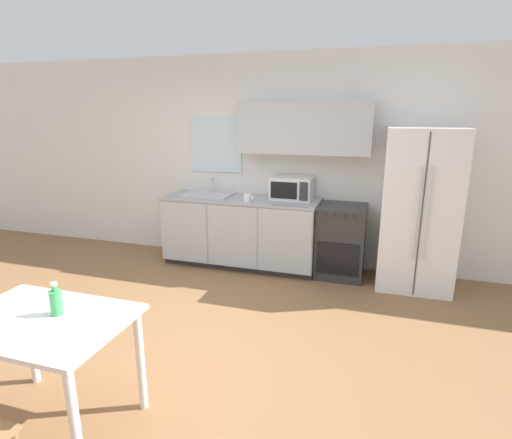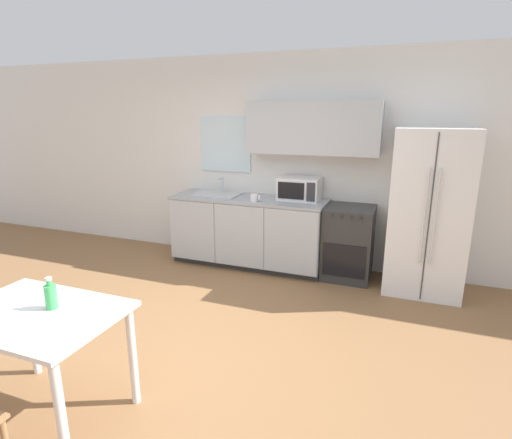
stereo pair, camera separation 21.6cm
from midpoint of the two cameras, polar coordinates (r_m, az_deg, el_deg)
ground_plane at (r=3.62m, az=-11.25°, el=-18.20°), size 12.00×12.00×0.00m
wall_back at (r=5.27m, az=1.09°, el=8.96°), size 12.00×0.38×2.70m
kitchen_counter at (r=5.25m, az=-3.36°, el=-1.70°), size 2.02×0.66×0.91m
oven_range at (r=5.00m, az=10.80°, el=-3.04°), size 0.57×0.60×0.89m
refrigerator at (r=4.81m, az=21.04°, el=1.28°), size 0.81×0.74×1.82m
kitchen_sink at (r=5.32m, az=-7.98°, el=3.56°), size 0.61×0.46×0.21m
microwave at (r=5.04m, az=3.91°, el=4.50°), size 0.51×0.37×0.28m
coffee_mug at (r=4.89m, az=-2.45°, el=3.09°), size 0.13×0.09×0.09m
dining_table at (r=2.92m, az=-30.11°, el=-14.33°), size 1.05×0.73×0.76m
drink_bottle at (r=2.83m, az=-28.66°, el=-10.28°), size 0.08×0.08×0.21m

